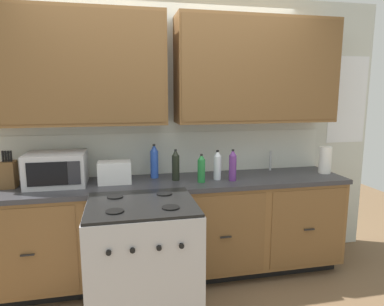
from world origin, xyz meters
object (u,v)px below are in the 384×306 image
Objects in this scene: microwave at (57,169)px; bottle_blue at (154,161)px; bottle_green at (201,168)px; paper_towel_roll at (325,160)px; bottle_clear at (217,165)px; knife_block at (9,174)px; bottle_violet at (233,165)px; bottle_dark at (176,165)px; toaster at (115,172)px; stove_range at (143,265)px.

bottle_blue reaches higher than microwave.
bottle_green is 0.46m from bottle_blue.
bottle_clear reaches higher than paper_towel_roll.
knife_block reaches higher than microwave.
bottle_violet is at bearing -28.43° from bottle_clear.
knife_block is at bearing -175.94° from bottle_blue.
paper_towel_roll is 1.04× the size of bottle_green.
bottle_violet is 0.51m from bottle_dark.
bottle_green is (0.74, -0.13, 0.03)m from toaster.
paper_towel_roll is at bearing -5.53° from bottle_blue.
bottle_green is 0.94× the size of bottle_clear.
paper_towel_roll reaches higher than toaster.
microwave is 1.79× the size of bottle_clear.
stove_range is at bearing -74.18° from toaster.
knife_block is 1.76m from bottle_clear.
paper_towel_roll is 1.26m from bottle_green.
toaster is 1.04m from bottle_violet.
toaster is 1.00× the size of bottle_dark.
bottle_green is at bearing -5.84° from knife_block.
knife_block is at bearing 176.73° from bottle_clear.
bottle_clear is (1.38, -0.10, -0.01)m from microwave.
bottle_dark is (0.35, 0.64, 0.59)m from stove_range.
bottle_clear is at bearing 39.39° from stove_range.
bottle_dark is at bearing 166.40° from bottle_violet.
knife_block is at bearing 178.07° from bottle_dark.
stove_range is 1.15m from bottle_violet.
stove_range is 0.94m from bottle_dark.
bottle_violet is at bearing -7.36° from toaster.
bottle_blue reaches higher than bottle_violet.
toaster is 1.04× the size of bottle_clear.
paper_towel_roll is (1.82, 0.62, 0.58)m from stove_range.
knife_block is (-0.85, 0.03, 0.02)m from toaster.
stove_range is 1.37m from knife_block.
stove_range is at bearing -161.24° from paper_towel_roll.
toaster is at bearing -161.62° from bottle_blue.
bottle_blue reaches higher than bottle_green.
bottle_blue reaches higher than paper_towel_roll.
bottle_green is at bearing -9.88° from toaster.
microwave is 1.85× the size of paper_towel_roll.
microwave is (-0.66, 0.69, 0.59)m from stove_range.
bottle_green is 0.89× the size of bottle_violet.
microwave is 1.55× the size of knife_block.
bottle_dark is (1.01, -0.04, -0.00)m from microwave.
bottle_clear reaches higher than stove_range.
knife_block is at bearing 179.44° from microwave.
knife_block is 1.88m from bottle_violet.
bottle_blue is (-1.65, 0.16, 0.02)m from paper_towel_roll.
bottle_violet reaches higher than paper_towel_roll.
bottle_violet is (0.29, -0.00, 0.02)m from bottle_green.
bottle_dark reaches higher than toaster.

